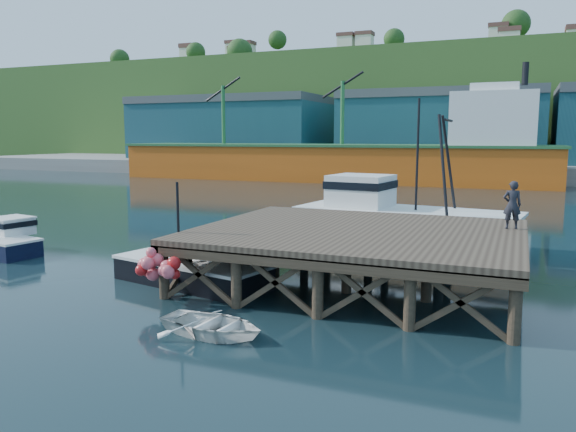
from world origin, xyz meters
The scene contains 11 objects.
ground centered at (0.00, 0.00, 0.00)m, with size 300.00×300.00×0.00m, color black.
wharf centered at (5.50, -0.19, 1.94)m, with size 12.00×10.00×2.62m.
far_quay centered at (0.00, 70.00, 1.00)m, with size 160.00×40.00×2.00m, color gray.
warehouse_left centered at (-35.00, 65.00, 6.50)m, with size 32.00×16.00×9.00m, color #1B4D5A.
warehouse_mid centered at (0.00, 65.00, 6.50)m, with size 28.00×16.00×9.00m, color #1B4D5A.
cargo_ship centered at (-8.46, 48.00, 3.31)m, with size 55.50×10.00×13.75m.
hillside centered at (0.00, 100.00, 11.00)m, with size 220.00×50.00×22.00m, color #2D511E.
boat_black centered at (-0.30, -2.41, 0.73)m, with size 6.80×5.64×3.98m.
trawler centered at (5.52, 8.02, 1.55)m, with size 11.66×5.45×7.52m.
dinghy centered at (3.25, -7.31, 0.33)m, with size 2.29×3.20×0.66m, color white.
dockworker centered at (10.90, 2.23, 3.05)m, with size 0.67×0.44×1.85m, color #212129.
Camera 1 is at (11.14, -20.69, 5.64)m, focal length 35.00 mm.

